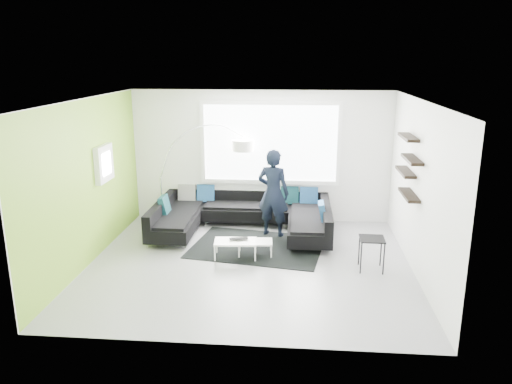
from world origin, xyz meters
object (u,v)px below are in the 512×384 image
(arc_lamp, at_px, (160,177))
(side_table, at_px, (371,254))
(coffee_table, at_px, (245,248))
(laptop, at_px, (239,240))
(sectional_sofa, at_px, (243,218))
(person, at_px, (273,193))

(arc_lamp, bearing_deg, side_table, -37.77)
(coffee_table, xyz_separation_m, arc_lamp, (-1.92, 1.48, 0.91))
(arc_lamp, xyz_separation_m, laptop, (1.81, -1.54, -0.73))
(sectional_sofa, relative_size, side_table, 6.23)
(side_table, bearing_deg, coffee_table, 169.58)
(sectional_sofa, height_order, coffee_table, sectional_sofa)
(side_table, relative_size, person, 0.32)
(person, bearing_deg, laptop, 82.45)
(coffee_table, height_order, person, person)
(sectional_sofa, xyz_separation_m, side_table, (2.34, -1.58, -0.05))
(side_table, distance_m, person, 2.39)
(sectional_sofa, relative_size, coffee_table, 3.63)
(arc_lamp, bearing_deg, coffee_table, -50.76)
(arc_lamp, bearing_deg, person, -21.27)
(side_table, bearing_deg, sectional_sofa, 145.85)
(arc_lamp, relative_size, laptop, 5.67)
(coffee_table, distance_m, side_table, 2.20)
(coffee_table, bearing_deg, person, 64.93)
(side_table, height_order, laptop, side_table)
(side_table, bearing_deg, laptop, 171.47)
(coffee_table, bearing_deg, side_table, -14.87)
(sectional_sofa, xyz_separation_m, person, (0.61, -0.04, 0.54))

